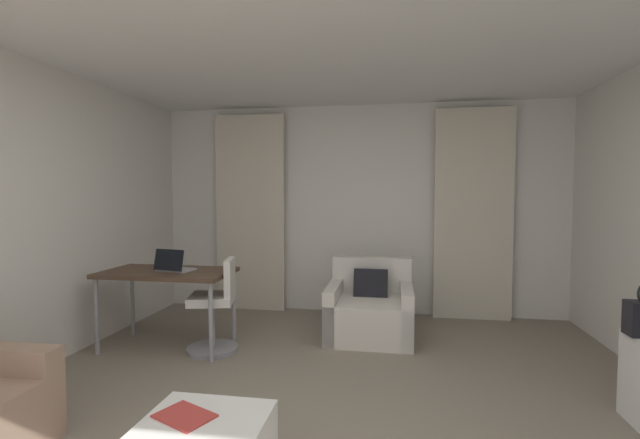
# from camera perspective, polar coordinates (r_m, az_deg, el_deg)

# --- Properties ---
(wall_window) EXTENTS (5.12, 0.06, 2.60)m
(wall_window) POSITION_cam_1_polar(r_m,az_deg,el_deg) (5.55, 4.97, 1.33)
(wall_window) COLOR silver
(wall_window) RESTS_ON ground
(curtain_left_panel) EXTENTS (0.90, 0.06, 2.50)m
(curtain_left_panel) POSITION_cam_1_polar(r_m,az_deg,el_deg) (5.69, -9.07, 0.85)
(curtain_left_panel) COLOR beige
(curtain_left_panel) RESTS_ON ground
(curtain_right_panel) EXTENTS (0.90, 0.06, 2.50)m
(curtain_right_panel) POSITION_cam_1_polar(r_m,az_deg,el_deg) (5.48, 19.34, 0.62)
(curtain_right_panel) COLOR beige
(curtain_right_panel) RESTS_ON ground
(armchair) EXTENTS (0.87, 0.88, 0.79)m
(armchair) POSITION_cam_1_polar(r_m,az_deg,el_deg) (4.71, 6.54, -11.75)
(armchair) COLOR silver
(armchair) RESTS_ON ground
(desk) EXTENTS (1.22, 0.67, 0.75)m
(desk) POSITION_cam_1_polar(r_m,az_deg,el_deg) (4.50, -19.26, -7.14)
(desk) COLOR #4C3828
(desk) RESTS_ON ground
(desk_chair) EXTENTS (0.48, 0.48, 0.88)m
(desk_chair) POSITION_cam_1_polar(r_m,az_deg,el_deg) (4.34, -13.37, -11.41)
(desk_chair) COLOR gray
(desk_chair) RESTS_ON ground
(laptop) EXTENTS (0.36, 0.31, 0.22)m
(laptop) POSITION_cam_1_polar(r_m,az_deg,el_deg) (4.43, -18.49, -5.82)
(laptop) COLOR #ADADB2
(laptop) RESTS_ON desk
(magazine_open) EXTENTS (0.34, 0.30, 0.01)m
(magazine_open) POSITION_cam_1_polar(r_m,az_deg,el_deg) (2.49, -17.23, -23.26)
(magazine_open) COLOR #B73833
(magazine_open) RESTS_ON coffee_table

